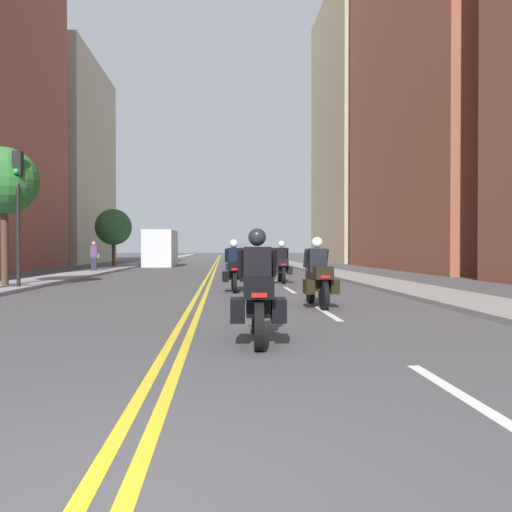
% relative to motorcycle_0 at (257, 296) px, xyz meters
% --- Properties ---
extents(ground_plane, '(264.00, 264.00, 0.00)m').
position_rel_motorcycle_0_xyz_m(ground_plane, '(-1.13, 43.22, -0.67)').
color(ground_plane, '#474548').
extents(sidewalk_left, '(2.10, 144.00, 0.12)m').
position_rel_motorcycle_0_xyz_m(sidewalk_left, '(-7.83, 43.22, -0.61)').
color(sidewalk_left, gray).
rests_on(sidewalk_left, ground).
extents(sidewalk_right, '(2.10, 144.00, 0.12)m').
position_rel_motorcycle_0_xyz_m(sidewalk_right, '(5.56, 43.22, -0.61)').
color(sidewalk_right, gray).
rests_on(sidewalk_right, ground).
extents(centreline_yellow_inner, '(0.12, 132.00, 0.01)m').
position_rel_motorcycle_0_xyz_m(centreline_yellow_inner, '(-1.25, 43.22, -0.66)').
color(centreline_yellow_inner, yellow).
rests_on(centreline_yellow_inner, ground).
extents(centreline_yellow_outer, '(0.12, 132.00, 0.01)m').
position_rel_motorcycle_0_xyz_m(centreline_yellow_outer, '(-1.01, 43.22, -0.66)').
color(centreline_yellow_outer, yellow).
rests_on(centreline_yellow_outer, ground).
extents(lane_dashes_white, '(0.14, 56.40, 0.01)m').
position_rel_motorcycle_0_xyz_m(lane_dashes_white, '(1.69, 24.22, -0.66)').
color(lane_dashes_white, silver).
rests_on(lane_dashes_white, ground).
extents(building_right_1, '(8.91, 19.31, 31.12)m').
position_rel_motorcycle_0_xyz_m(building_right_1, '(14.82, 25.98, 14.90)').
color(building_right_1, brown).
rests_on(building_right_1, ground).
extents(building_left_2, '(9.34, 15.42, 19.58)m').
position_rel_motorcycle_0_xyz_m(building_left_2, '(-17.29, 43.55, 9.12)').
color(building_left_2, beige).
rests_on(building_left_2, ground).
extents(building_right_2, '(10.01, 17.09, 28.32)m').
position_rel_motorcycle_0_xyz_m(building_right_2, '(15.37, 46.10, 13.49)').
color(building_right_2, tan).
rests_on(building_right_2, ground).
extents(motorcycle_0, '(0.78, 2.11, 1.65)m').
position_rel_motorcycle_0_xyz_m(motorcycle_0, '(0.00, 0.00, 0.00)').
color(motorcycle_0, black).
rests_on(motorcycle_0, ground).
extents(motorcycle_1, '(0.77, 2.10, 1.63)m').
position_rel_motorcycle_0_xyz_m(motorcycle_1, '(1.71, 4.36, 0.00)').
color(motorcycle_1, black).
rests_on(motorcycle_1, ground).
extents(motorcycle_2, '(0.77, 2.10, 1.66)m').
position_rel_motorcycle_0_xyz_m(motorcycle_2, '(-0.14, 8.78, 0.00)').
color(motorcycle_2, black).
rests_on(motorcycle_2, ground).
extents(motorcycle_3, '(0.77, 2.24, 1.68)m').
position_rel_motorcycle_0_xyz_m(motorcycle_3, '(1.86, 12.88, 0.01)').
color(motorcycle_3, black).
rests_on(motorcycle_3, ground).
extents(motorcycle_4, '(0.76, 2.09, 1.57)m').
position_rel_motorcycle_0_xyz_m(motorcycle_4, '(0.02, 17.25, -0.02)').
color(motorcycle_4, black).
rests_on(motorcycle_4, ground).
extents(traffic_cone_0, '(0.31, 0.31, 0.72)m').
position_rel_motorcycle_0_xyz_m(traffic_cone_0, '(3.38, 13.70, -0.31)').
color(traffic_cone_0, black).
rests_on(traffic_cone_0, ground).
extents(traffic_light_near, '(0.28, 0.38, 4.54)m').
position_rel_motorcycle_0_xyz_m(traffic_light_near, '(-7.17, 9.74, 2.47)').
color(traffic_light_near, black).
rests_on(traffic_light_near, ground).
extents(pedestrian_1, '(0.50, 0.27, 1.78)m').
position_rel_motorcycle_0_xyz_m(pedestrian_1, '(-7.85, 22.13, 0.26)').
color(pedestrian_1, '#212833').
rests_on(pedestrian_1, ground).
extents(street_tree_0, '(2.63, 2.63, 4.27)m').
position_rel_motorcycle_0_xyz_m(street_tree_0, '(-8.45, 30.14, 2.28)').
color(street_tree_0, '#493C22').
rests_on(street_tree_0, ground).
extents(street_tree_1, '(2.28, 2.28, 4.82)m').
position_rel_motorcycle_0_xyz_m(street_tree_1, '(-7.92, 10.50, 2.98)').
color(street_tree_1, '#4B3525').
rests_on(street_tree_1, ground).
extents(parked_truck, '(2.20, 6.50, 2.80)m').
position_rel_motorcycle_0_xyz_m(parked_truck, '(-5.37, 33.30, 0.61)').
color(parked_truck, beige).
rests_on(parked_truck, ground).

